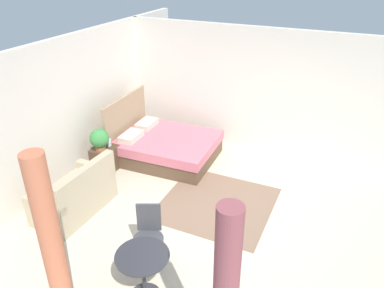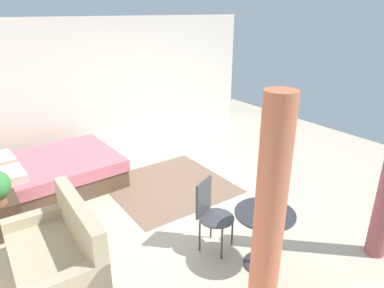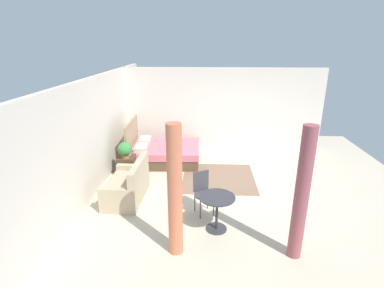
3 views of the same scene
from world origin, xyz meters
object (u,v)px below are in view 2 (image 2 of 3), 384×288
Objects in this scene: couch at (58,258)px; balcony_table at (264,229)px; nightstand at (2,217)px; bed at (49,172)px; cafe_chair_near_window at (210,209)px.

couch is 2.24m from balcony_table.
balcony_table is at bearing -135.69° from nightstand.
cafe_chair_near_window is at bearing -155.69° from bed.
couch is 1.97× the size of balcony_table.
couch is at bearing 61.52° from balcony_table.
bed reaches higher than balcony_table.
nightstand is 3.34m from balcony_table.
balcony_table is (-3.31, -1.50, 0.20)m from bed.
bed is 4.16× the size of nightstand.
cafe_chair_near_window is (-0.45, -1.69, 0.22)m from couch.
nightstand is 0.55× the size of cafe_chair_near_window.
bed is 2.30× the size of cafe_chair_near_window.
couch is 1.76m from cafe_chair_near_window.
couch is 2.80× the size of nightstand.
bed reaches higher than couch.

